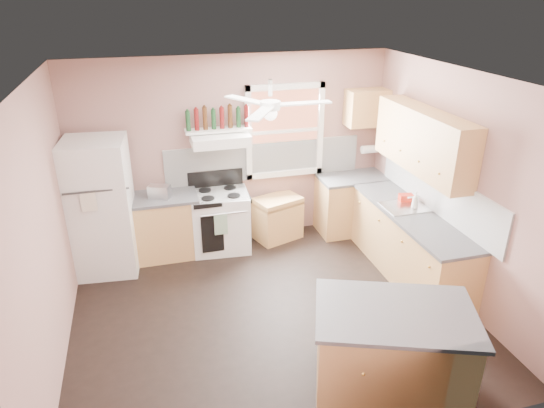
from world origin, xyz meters
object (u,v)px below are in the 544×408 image
object	(u,v)px
toaster	(159,192)
stove	(221,221)
refrigerator	(102,207)
island	(391,353)
cart	(278,218)

from	to	relation	value
toaster	stove	xyz separation A→B (m)	(0.81, 0.03, -0.56)
refrigerator	island	size ratio (longest dim) A/B	1.35
refrigerator	toaster	bearing A→B (deg)	14.09
cart	island	xyz separation A→B (m)	(0.16, -3.21, 0.10)
stove	cart	distance (m)	0.88
cart	refrigerator	bearing A→B (deg)	166.18
toaster	stove	bearing A→B (deg)	24.11
cart	island	bearing A→B (deg)	-106.05
stove	island	world-z (taller)	same
toaster	island	size ratio (longest dim) A/B	0.21
stove	island	distance (m)	3.30
stove	cart	bearing A→B (deg)	9.60
refrigerator	island	world-z (taller)	refrigerator
cart	toaster	bearing A→B (deg)	164.64
island	toaster	bearing A→B (deg)	141.72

